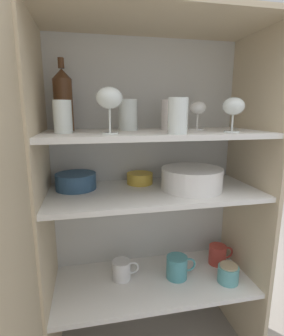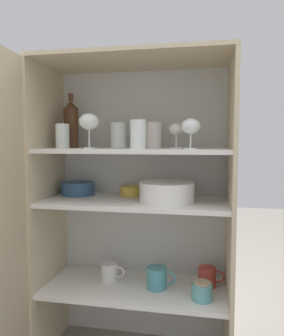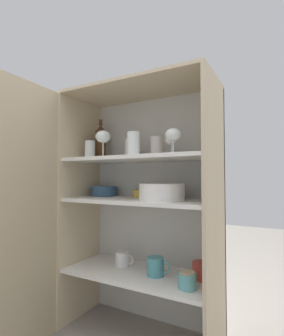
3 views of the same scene
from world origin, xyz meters
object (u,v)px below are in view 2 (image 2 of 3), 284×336
wine_bottle (71,124)px  mixing_bowl_large (78,188)px  coffee_mug_primary (110,272)px  serving_bowl_small (132,190)px  plate_stack_white (167,192)px  storage_jar (202,291)px

wine_bottle → mixing_bowl_large: (0.03, -0.00, -0.32)m
wine_bottle → coffee_mug_primary: (0.21, -0.05, -0.73)m
serving_bowl_small → coffee_mug_primary: 0.42m
plate_stack_white → coffee_mug_primary: 0.51m
plate_stack_white → coffee_mug_primary: plate_stack_white is taller
coffee_mug_primary → storage_jar: size_ratio=1.34×
mixing_bowl_large → coffee_mug_primary: 0.45m
storage_jar → serving_bowl_small: bearing=151.8°
serving_bowl_small → coffee_mug_primary: (-0.10, -0.07, -0.40)m
mixing_bowl_large → storage_jar: 0.77m
coffee_mug_primary → storage_jar: coffee_mug_primary is taller
plate_stack_white → serving_bowl_small: (-0.19, 0.13, -0.02)m
wine_bottle → coffee_mug_primary: bearing=-13.2°
plate_stack_white → storage_jar: (0.16, -0.06, -0.42)m
serving_bowl_small → coffee_mug_primary: serving_bowl_small is taller
mixing_bowl_large → serving_bowl_small: bearing=5.4°
wine_bottle → serving_bowl_small: wine_bottle is taller
wine_bottle → coffee_mug_primary: 0.76m
wine_bottle → plate_stack_white: 0.60m
plate_stack_white → serving_bowl_small: bearing=146.1°
wine_bottle → storage_jar: 1.00m
serving_bowl_small → coffee_mug_primary: bearing=-142.4°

